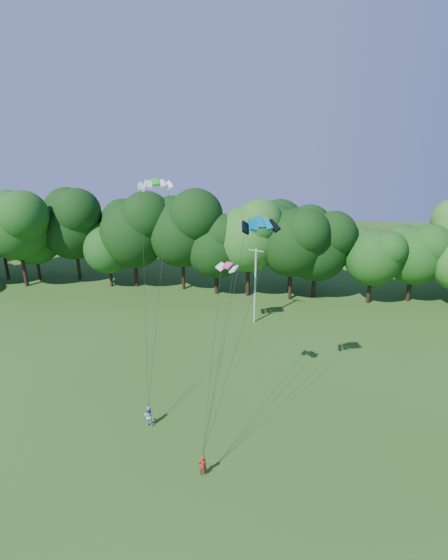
{
  "coord_description": "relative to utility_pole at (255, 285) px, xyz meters",
  "views": [
    {
      "loc": [
        4.65,
        -17.16,
        22.04
      ],
      "look_at": [
        1.64,
        13.0,
        10.51
      ],
      "focal_mm": 28.0,
      "sensor_mm": 36.0,
      "label": 1
    }
  ],
  "objects": [
    {
      "name": "kite_flyer_left",
      "position": [
        -2.56,
        -22.9,
        -3.66
      ],
      "size": [
        0.65,
        0.54,
        1.53
      ],
      "primitive_type": "imported",
      "rotation": [
        0.0,
        0.0,
        3.49
      ],
      "color": "#B22817",
      "rests_on": "ground"
    },
    {
      "name": "kite_green",
      "position": [
        -8.09,
        -9.77,
        12.5
      ],
      "size": [
        3.05,
        2.16,
        0.5
      ],
      "rotation": [
        0.0,
        0.0,
        0.36
      ],
      "color": "#1FCA1E",
      "rests_on": "ground"
    },
    {
      "name": "kite_pink",
      "position": [
        -1.61,
        -16.07,
        7.75
      ],
      "size": [
        1.7,
        1.31,
        0.3
      ],
      "rotation": [
        0.0,
        0.0,
        -0.42
      ],
      "color": "#F84479",
      "rests_on": "ground"
    },
    {
      "name": "kite_flyer_right",
      "position": [
        -7.3,
        -18.4,
        -3.62
      ],
      "size": [
        0.88,
        0.73,
        1.62
      ],
      "primitive_type": "imported",
      "rotation": [
        0.0,
        0.0,
        2.98
      ],
      "color": "#ACC4EF",
      "rests_on": "ground"
    },
    {
      "name": "ground",
      "position": [
        -3.63,
        -27.61,
        -4.43
      ],
      "size": [
        160.0,
        160.0,
        0.0
      ],
      "primitive_type": "plane",
      "color": "#2C5015",
      "rests_on": "ground"
    },
    {
      "name": "tree_back_west",
      "position": [
        -30.94,
        10.66,
        3.19
      ],
      "size": [
        8.39,
        8.39,
        12.2
      ],
      "color": "#301C13",
      "rests_on": "ground"
    },
    {
      "name": "tree_back_center",
      "position": [
        4.29,
        9.81,
        3.87
      ],
      "size": [
        9.13,
        9.13,
        13.28
      ],
      "color": "#301E12",
      "rests_on": "ground"
    },
    {
      "name": "kite_teal",
      "position": [
        0.55,
        -16.61,
        10.99
      ],
      "size": [
        2.65,
        1.85,
        0.64
      ],
      "rotation": [
        0.0,
        0.0,
        0.37
      ],
      "color": "#046C86",
      "rests_on": "ground"
    },
    {
      "name": "utility_pole",
      "position": [
        0.0,
        0.0,
        0.0
      ],
      "size": [
        1.64,
        0.7,
        8.64
      ],
      "rotation": [
        0.0,
        0.0,
        -0.37
      ],
      "color": "#B3B3AA",
      "rests_on": "ground"
    }
  ]
}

